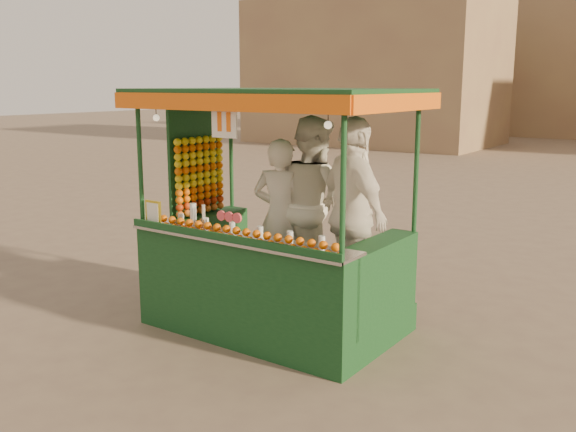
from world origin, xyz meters
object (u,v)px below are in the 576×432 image
Objects in this scene: vendor_left at (281,217)px; vendor_middle at (313,204)px; juice_cart at (264,255)px; vendor_right at (353,215)px.

vendor_middle reaches higher than vendor_left.
juice_cart is at bearing 98.78° from vendor_middle.
vendor_middle is at bearing -148.07° from vendor_left.
vendor_left is 0.88× the size of vendor_middle.
vendor_right reaches higher than vendor_left.
vendor_middle is (0.18, 0.65, 0.44)m from juice_cart.
vendor_right is at bearing -179.72° from vendor_middle.
juice_cart is 1.43× the size of vendor_middle.
vendor_middle is 0.71m from vendor_right.
juice_cart is 1.01m from vendor_right.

